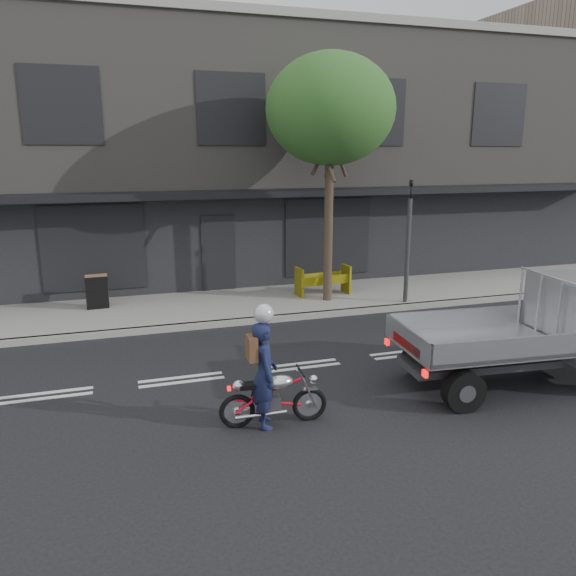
# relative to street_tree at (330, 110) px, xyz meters

# --- Properties ---
(ground) EXTENTS (80.00, 80.00, 0.00)m
(ground) POSITION_rel_street_tree_xyz_m (-2.20, -4.20, -5.28)
(ground) COLOR black
(ground) RESTS_ON ground
(sidewalk) EXTENTS (32.00, 3.20, 0.15)m
(sidewalk) POSITION_rel_street_tree_xyz_m (-2.20, 0.50, -5.20)
(sidewalk) COLOR gray
(sidewalk) RESTS_ON ground
(kerb) EXTENTS (32.00, 0.20, 0.15)m
(kerb) POSITION_rel_street_tree_xyz_m (-2.20, -1.10, -5.20)
(kerb) COLOR gray
(kerb) RESTS_ON ground
(building_main) EXTENTS (26.00, 10.00, 8.00)m
(building_main) POSITION_rel_street_tree_xyz_m (-2.20, 7.10, -1.28)
(building_main) COLOR slate
(building_main) RESTS_ON ground
(street_tree) EXTENTS (3.40, 3.40, 6.74)m
(street_tree) POSITION_rel_street_tree_xyz_m (0.00, 0.00, 0.00)
(street_tree) COLOR #382B21
(street_tree) RESTS_ON ground
(traffic_light_pole) EXTENTS (0.12, 0.12, 3.50)m
(traffic_light_pole) POSITION_rel_street_tree_xyz_m (2.00, -0.85, -3.63)
(traffic_light_pole) COLOR #2D2D30
(traffic_light_pole) RESTS_ON ground
(motorcycle) EXTENTS (1.74, 0.51, 0.90)m
(motorcycle) POSITION_rel_street_tree_xyz_m (-3.40, -6.41, -4.82)
(motorcycle) COLOR black
(motorcycle) RESTS_ON ground
(rider) EXTENTS (0.46, 0.66, 1.71)m
(rider) POSITION_rel_street_tree_xyz_m (-3.55, -6.41, -4.42)
(rider) COLOR #161C3E
(rider) RESTS_ON ground
(flatbed_ute) EXTENTS (4.57, 2.16, 2.06)m
(flatbed_ute) POSITION_rel_street_tree_xyz_m (2.33, -6.33, -4.10)
(flatbed_ute) COLOR black
(flatbed_ute) RESTS_ON ground
(construction_barrier) EXTENTS (1.62, 0.79, 0.88)m
(construction_barrier) POSITION_rel_street_tree_xyz_m (0.09, 0.36, -4.69)
(construction_barrier) COLOR yellow
(construction_barrier) RESTS_ON sidewalk
(sandwich_board) EXTENTS (0.60, 0.42, 0.90)m
(sandwich_board) POSITION_rel_street_tree_xyz_m (-6.17, 0.83, -4.68)
(sandwich_board) COLOR black
(sandwich_board) RESTS_ON sidewalk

